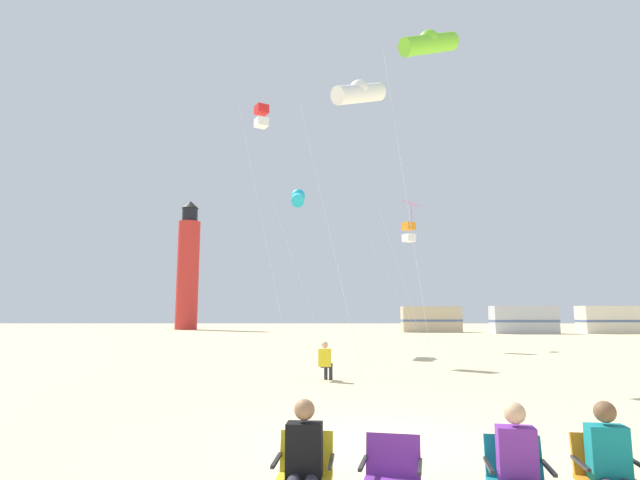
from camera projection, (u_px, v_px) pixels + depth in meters
ground at (380, 440)px, 8.05m from camera, size 200.00×200.00×0.00m
camp_chair_yellow at (303, 469)px, 4.89m from camera, size 0.59×0.61×0.82m
spectator_yellow_chair at (301, 461)px, 4.77m from camera, size 0.36×0.53×1.16m
camp_chair_purple at (390, 473)px, 4.77m from camera, size 0.64×0.66×0.82m
camp_chair_teal at (514, 475)px, 4.73m from camera, size 0.63×0.65×0.82m
spectator_teal_chair at (516, 466)px, 4.61m from camera, size 0.39×0.54×1.16m
camp_chair_orange at (604, 472)px, 4.79m from camera, size 0.62×0.64×0.82m
spectator_orange_chair at (609, 464)px, 4.67m from camera, size 0.38×0.54×1.16m
kite_flyer_standing at (323, 360)px, 15.31m from camera, size 0.45×0.56×1.16m
kite_box_orange at (406, 232)px, 30.21m from camera, size 3.04×3.04×7.34m
kite_tube_white at (357, 93)px, 19.35m from camera, size 3.50×3.41×10.98m
kite_box_scarlet at (259, 117)px, 26.16m from camera, size 2.53×1.99×12.60m
kite_tube_lime at (427, 43)px, 18.96m from camera, size 2.90×2.51×12.63m
kite_tube_cyan at (296, 198)px, 28.38m from camera, size 2.95×2.75×9.08m
kite_diamond_rainbow at (408, 209)px, 33.02m from camera, size 2.83×2.83×9.28m
lighthouse_distant at (186, 268)px, 66.24m from camera, size 2.80×2.80×16.80m
rv_van_tan at (429, 319)px, 56.52m from camera, size 6.49×2.48×2.80m
rv_van_silver at (521, 320)px, 52.34m from camera, size 6.52×2.57×2.80m
rv_van_cream at (608, 320)px, 52.85m from camera, size 6.53×2.59×2.80m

